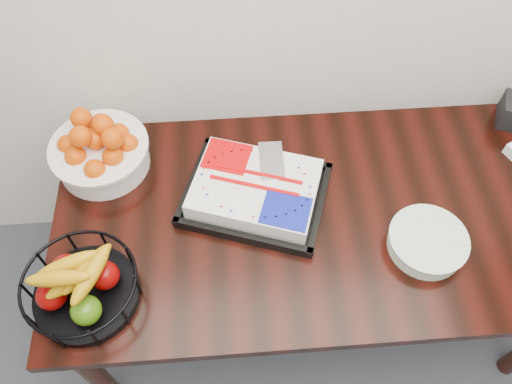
{
  "coord_description": "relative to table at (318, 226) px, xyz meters",
  "views": [
    {
      "loc": [
        -0.29,
        1.13,
        2.18
      ],
      "look_at": [
        -0.22,
        2.05,
        0.83
      ],
      "focal_mm": 35.0,
      "sensor_mm": 36.0,
      "label": 1
    }
  ],
  "objects": [
    {
      "name": "plate_stack",
      "position": [
        0.31,
        -0.15,
        0.12
      ],
      "size": [
        0.25,
        0.25,
        0.06
      ],
      "color": "white",
      "rests_on": "table"
    },
    {
      "name": "table",
      "position": [
        0.0,
        0.0,
        0.0
      ],
      "size": [
        1.8,
        0.9,
        0.75
      ],
      "color": "black",
      "rests_on": "ground"
    },
    {
      "name": "tangerine_bowl",
      "position": [
        -0.75,
        0.26,
        0.18
      ],
      "size": [
        0.34,
        0.34,
        0.22
      ],
      "color": "white",
      "rests_on": "table"
    },
    {
      "name": "fruit_basket",
      "position": [
        -0.75,
        -0.24,
        0.16
      ],
      "size": [
        0.34,
        0.34,
        0.18
      ],
      "color": "black",
      "rests_on": "table"
    },
    {
      "name": "cake_tray",
      "position": [
        -0.22,
        0.08,
        0.13
      ],
      "size": [
        0.56,
        0.49,
        0.1
      ],
      "color": "black",
      "rests_on": "table"
    }
  ]
}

